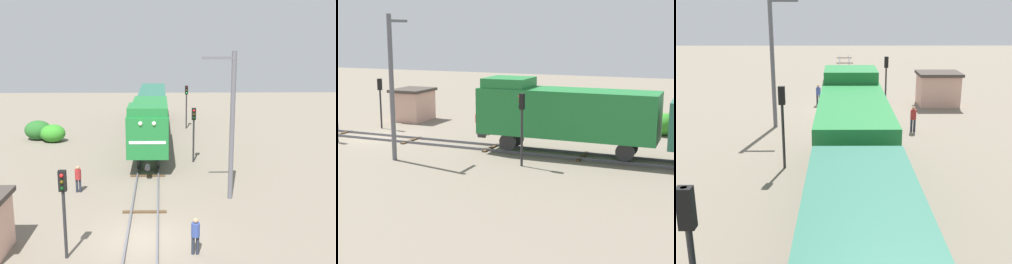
% 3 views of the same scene
% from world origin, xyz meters
% --- Properties ---
extents(ground_plane, '(111.54, 111.54, 0.00)m').
position_xyz_m(ground_plane, '(0.00, 0.00, 0.00)').
color(ground_plane, '#756B5B').
extents(railway_track, '(2.40, 74.36, 0.16)m').
position_xyz_m(railway_track, '(0.00, 0.00, 0.07)').
color(railway_track, '#595960').
rests_on(railway_track, ground).
extents(locomotive, '(2.90, 11.60, 4.60)m').
position_xyz_m(locomotive, '(0.00, 14.24, 2.77)').
color(locomotive, '#1E7233').
rests_on(locomotive, railway_track).
extents(passenger_car_leading, '(2.84, 14.00, 3.66)m').
position_xyz_m(passenger_car_leading, '(0.00, 27.58, 2.52)').
color(passenger_car_leading, '#26604C').
rests_on(passenger_car_leading, railway_track).
extents(traffic_signal_near, '(0.32, 0.34, 3.97)m').
position_xyz_m(traffic_signal_near, '(-3.20, -1.73, 2.77)').
color(traffic_signal_near, '#262628').
rests_on(traffic_signal_near, ground).
extents(traffic_signal_mid, '(0.32, 0.34, 4.22)m').
position_xyz_m(traffic_signal_mid, '(3.40, 12.74, 2.93)').
color(traffic_signal_mid, '#262628').
rests_on(traffic_signal_mid, ground).
extents(traffic_signal_far, '(0.32, 0.34, 4.54)m').
position_xyz_m(traffic_signal_far, '(3.60, 25.22, 3.14)').
color(traffic_signal_far, '#262628').
rests_on(traffic_signal_far, ground).
extents(worker_near_track, '(0.38, 0.38, 1.70)m').
position_xyz_m(worker_near_track, '(2.40, -1.48, 1.00)').
color(worker_near_track, '#262B38').
rests_on(worker_near_track, ground).
extents(worker_by_signal, '(0.38, 0.38, 1.70)m').
position_xyz_m(worker_by_signal, '(-4.20, 6.32, 1.00)').
color(worker_by_signal, '#262B38').
rests_on(worker_by_signal, ground).
extents(catenary_mast, '(1.94, 0.28, 8.66)m').
position_xyz_m(catenary_mast, '(4.94, 5.13, 4.58)').
color(catenary_mast, '#595960').
rests_on(catenary_mast, ground).
extents(bush_near, '(2.26, 1.85, 1.64)m').
position_xyz_m(bush_near, '(-8.99, 19.40, 0.82)').
color(bush_near, '#318626').
rests_on(bush_near, ground).
extents(bush_mid, '(2.51, 2.05, 1.82)m').
position_xyz_m(bush_mid, '(-10.64, 20.41, 0.91)').
color(bush_mid, '#255F26').
rests_on(bush_mid, ground).
extents(bush_far, '(1.73, 1.42, 1.26)m').
position_xyz_m(bush_far, '(-9.48, 19.84, 0.63)').
color(bush_far, '#2B6826').
rests_on(bush_far, ground).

